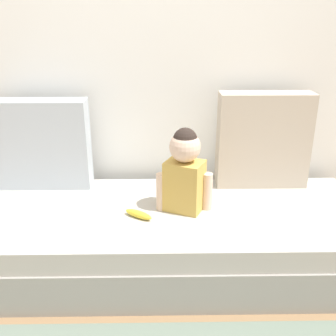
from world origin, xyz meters
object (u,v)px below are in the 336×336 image
Objects in this scene: throw_pillow_left at (41,144)px; toddler at (185,170)px; banana at (138,214)px; couch at (152,237)px; throw_pillow_right at (263,140)px.

throw_pillow_left is 1.25× the size of toddler.
throw_pillow_left is 3.45× the size of banana.
throw_pillow_left is 0.93m from toddler.
throw_pillow_left is at bearing 144.52° from banana.
toddler is at bearing 2.48° from couch.
throw_pillow_left reaches higher than banana.
couch is 0.89m from throw_pillow_left.
couch is 4.24× the size of throw_pillow_right.
throw_pillow_right is 1.25× the size of toddler.
throw_pillow_right is 0.91m from banana.
toddler is (0.86, -0.34, -0.04)m from throw_pillow_left.
couch is at bearing 52.35° from banana.
couch is at bearing -177.52° from toddler.
banana reaches higher than couch.
throw_pillow_right is 3.45× the size of banana.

